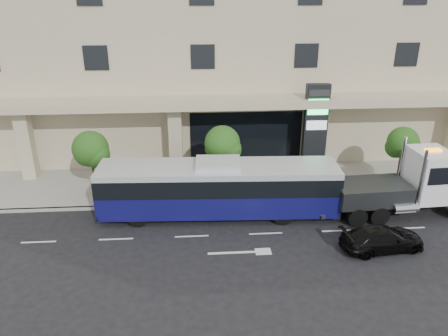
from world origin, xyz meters
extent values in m
plane|color=black|center=(0.00, 0.00, 0.00)|extent=(120.00, 120.00, 0.00)
cube|color=gray|center=(0.00, 5.00, 0.07)|extent=(120.00, 6.00, 0.15)
cube|color=gray|center=(0.00, 2.00, 0.07)|extent=(120.00, 0.30, 0.15)
cube|color=#C5B693|center=(0.00, 15.50, 10.00)|extent=(60.00, 15.00, 20.00)
cube|color=#C5B693|center=(0.00, 6.80, 5.20)|extent=(60.00, 2.80, 0.50)
cube|color=black|center=(0.00, 7.97, 2.15)|extent=(8.00, 0.12, 4.00)
cube|color=#C5B693|center=(-15.00, 6.80, 2.60)|extent=(0.90, 0.90, 4.90)
cube|color=#C5B693|center=(-5.00, 6.80, 2.60)|extent=(0.90, 0.90, 4.90)
cube|color=#C5B693|center=(5.00, 6.80, 2.60)|extent=(0.90, 0.90, 4.90)
cylinder|color=#422B19|center=(-10.00, 3.60, 1.55)|extent=(0.14, 0.14, 2.80)
sphere|color=#1B4814|center=(-10.00, 3.60, 3.27)|extent=(2.20, 2.20, 2.20)
sphere|color=#1B4814|center=(-9.65, 3.40, 2.95)|extent=(1.65, 1.65, 1.65)
sphere|color=#1B4814|center=(-10.30, 3.80, 2.87)|extent=(1.54, 1.54, 1.54)
cylinder|color=#422B19|center=(-2.00, 3.60, 1.62)|extent=(0.14, 0.14, 2.94)
sphere|color=#1B4814|center=(-2.00, 3.60, 3.43)|extent=(2.20, 2.20, 2.20)
sphere|color=#1B4814|center=(-1.65, 3.40, 3.09)|extent=(1.65, 1.65, 1.65)
sphere|color=#1B4814|center=(-2.30, 3.80, 3.01)|extent=(1.54, 1.54, 1.54)
cylinder|color=#422B19|center=(9.50, 3.60, 1.51)|extent=(0.14, 0.14, 2.73)
sphere|color=#1B4814|center=(9.50, 3.60, 3.19)|extent=(2.00, 2.00, 2.00)
sphere|color=#1B4814|center=(9.85, 3.40, 2.88)|extent=(1.50, 1.50, 1.50)
sphere|color=#1B4814|center=(9.20, 3.80, 2.80)|extent=(1.40, 1.40, 1.40)
cylinder|color=black|center=(-6.97, -0.19, 0.56)|extent=(1.14, 0.39, 1.12)
cylinder|color=black|center=(-6.86, 2.16, 0.56)|extent=(1.14, 0.39, 1.12)
cylinder|color=black|center=(1.11, -0.55, 0.56)|extent=(1.14, 0.39, 1.12)
cylinder|color=black|center=(1.22, 1.81, 0.56)|extent=(1.14, 0.39, 1.12)
cube|color=#0F0F50|center=(-2.43, 0.79, 1.07)|extent=(13.59, 3.40, 1.35)
cube|color=black|center=(-2.43, 0.79, 2.25)|extent=(13.59, 3.44, 1.01)
cube|color=silver|center=(-2.43, 0.79, 2.92)|extent=(13.59, 3.40, 0.34)
cube|color=silver|center=(-2.43, 0.79, 3.26)|extent=(2.55, 1.90, 0.34)
cube|color=#2D3033|center=(-9.11, 1.08, 0.51)|extent=(0.26, 2.81, 0.34)
cube|color=#2D3033|center=(4.26, 0.49, 0.51)|extent=(0.26, 2.81, 0.34)
cube|color=#2D3033|center=(8.33, 0.18, 0.79)|extent=(8.47, 1.48, 0.40)
cube|color=white|center=(9.57, 0.25, 2.43)|extent=(2.12, 2.59, 2.88)
cube|color=black|center=(10.51, 0.30, 2.88)|extent=(0.23, 2.18, 1.19)
cylinder|color=silver|center=(8.54, -0.90, 2.68)|extent=(0.19, 0.19, 3.37)
cylinder|color=silver|center=(8.42, 1.28, 2.68)|extent=(0.19, 0.19, 3.37)
cube|color=#2D3033|center=(6.20, 0.05, 1.54)|extent=(4.30, 2.62, 1.09)
cube|color=#2D3033|center=(3.82, -0.08, 0.94)|extent=(1.60, 0.37, 0.22)
cube|color=#2D3033|center=(3.23, -0.12, 0.55)|extent=(0.35, 1.80, 0.18)
cube|color=orange|center=(9.57, 0.25, 3.92)|extent=(0.91, 0.40, 0.14)
cylinder|color=black|center=(11.09, 1.38, 0.55)|extent=(1.11, 0.38, 1.09)
cylinder|color=black|center=(6.46, -0.97, 0.55)|extent=(1.11, 0.38, 1.09)
cylinder|color=black|center=(6.34, 1.11, 0.55)|extent=(1.11, 0.38, 1.09)
cylinder|color=black|center=(5.17, -1.05, 0.55)|extent=(1.11, 0.38, 1.09)
cylinder|color=black|center=(5.05, 1.03, 0.55)|extent=(1.11, 0.38, 1.09)
imported|color=black|center=(5.62, -3.39, 0.62)|extent=(4.47, 2.28, 1.24)
cube|color=black|center=(4.50, 6.19, 3.30)|extent=(1.58, 0.55, 6.30)
cube|color=#24DB61|center=(4.50, 5.90, 4.98)|extent=(1.37, 0.08, 1.05)
cube|color=silver|center=(4.50, 5.90, 3.72)|extent=(1.37, 0.08, 0.63)
cube|color=#262628|center=(4.50, 5.90, 5.93)|extent=(1.37, 0.08, 0.42)
camera|label=1|loc=(-3.70, -21.65, 12.43)|focal=35.00mm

